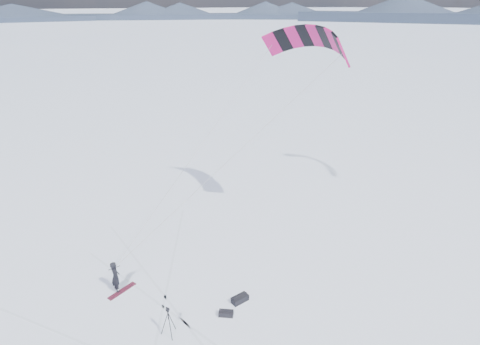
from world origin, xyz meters
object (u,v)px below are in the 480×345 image
snowkiter (118,291)px  gear_bag_a (240,299)px  gear_bag_b (226,313)px  snowboard (122,291)px  tripod (168,318)px

snowkiter → gear_bag_a: bearing=-129.8°
snowkiter → gear_bag_b: bearing=-140.0°
snowkiter → gear_bag_a: snowkiter is taller
snowboard → tripod: 3.89m
tripod → gear_bag_b: (2.53, -0.11, -0.74)m
snowkiter → snowboard: 0.23m
snowkiter → tripod: size_ratio=1.20×
tripod → gear_bag_a: (3.48, 0.40, -0.71)m
tripod → gear_bag_a: 3.58m
gear_bag_b → snowkiter: bearing=168.3°
snowboard → gear_bag_b: (3.68, -3.73, 0.11)m
gear_bag_a → snowkiter: bearing=135.4°
tripod → gear_bag_b: size_ratio=1.95×
snowboard → tripod: bearing=-97.8°
snowkiter → snowboard: snowkiter is taller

